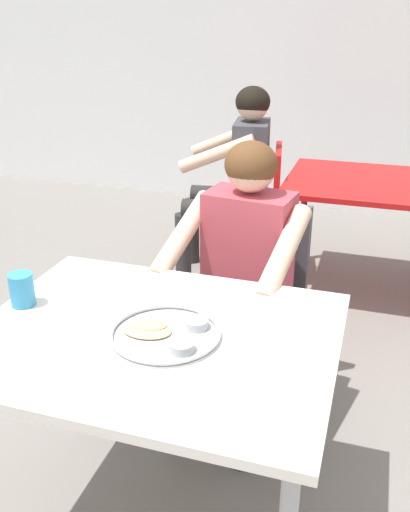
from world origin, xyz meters
TOP-DOWN VIEW (x-y plane):
  - table_foreground at (0.06, 0.01)m, footprint 1.06×0.83m
  - thali_tray at (0.10, 0.00)m, footprint 0.32×0.32m
  - drinking_cup at (-0.40, 0.04)m, footprint 0.08×0.08m
  - chair_foreground at (0.17, 0.89)m, footprint 0.47×0.44m
  - diner_foreground at (0.15, 0.67)m, footprint 0.54×0.59m
  - table_background_red at (0.57, 2.01)m, footprint 0.93×0.83m
  - chair_red_left at (-0.07, 2.02)m, footprint 0.47×0.50m
  - patron_background at (-0.22, 2.00)m, footprint 0.59×0.55m

SIDE VIEW (x-z plane):
  - chair_foreground at x=0.17m, z-range 0.07..0.92m
  - chair_red_left at x=-0.07m, z-range 0.08..0.93m
  - table_background_red at x=0.57m, z-range 0.27..0.98m
  - table_foreground at x=0.06m, z-range 0.29..1.04m
  - diner_foreground at x=0.15m, z-range 0.11..1.27m
  - patron_background at x=-0.22m, z-range 0.12..1.33m
  - thali_tray at x=0.10m, z-range 0.74..0.77m
  - drinking_cup at x=-0.40m, z-range 0.75..0.86m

